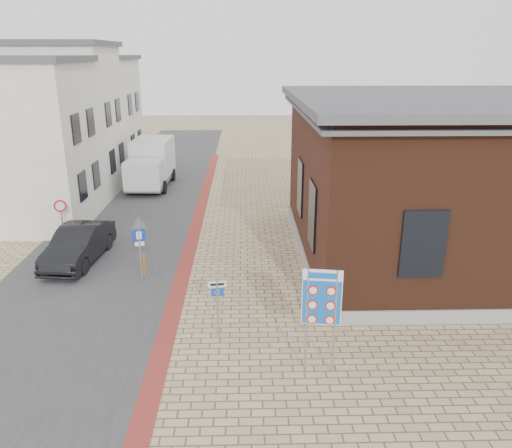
# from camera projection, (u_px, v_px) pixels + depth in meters

# --- Properties ---
(ground) EXTENTS (120.00, 120.00, 0.00)m
(ground) POSITION_uv_depth(u_px,v_px,m) (230.00, 343.00, 15.21)
(ground) COLOR tan
(ground) RESTS_ON ground
(road_strip) EXTENTS (7.00, 60.00, 0.02)m
(road_strip) POSITION_uv_depth(u_px,v_px,m) (142.00, 204.00, 29.26)
(road_strip) COLOR #38383A
(road_strip) RESTS_ON ground
(curb_strip) EXTENTS (0.60, 40.00, 0.02)m
(curb_strip) POSITION_uv_depth(u_px,v_px,m) (194.00, 232.00, 24.62)
(curb_strip) COLOR maroon
(curb_strip) RESTS_ON ground
(brick_building) EXTENTS (13.00, 13.00, 6.80)m
(brick_building) POSITION_uv_depth(u_px,v_px,m) (447.00, 177.00, 20.92)
(brick_building) COLOR gray
(brick_building) RESTS_ON ground
(townhouse_near) EXTENTS (7.40, 6.40, 8.30)m
(townhouse_near) POSITION_uv_depth(u_px,v_px,m) (15.00, 142.00, 24.95)
(townhouse_near) COLOR silver
(townhouse_near) RESTS_ON ground
(townhouse_mid) EXTENTS (7.40, 6.40, 9.10)m
(townhouse_mid) POSITION_uv_depth(u_px,v_px,m) (56.00, 119.00, 30.50)
(townhouse_mid) COLOR silver
(townhouse_mid) RESTS_ON ground
(townhouse_far) EXTENTS (7.40, 6.40, 8.30)m
(townhouse_far) POSITION_uv_depth(u_px,v_px,m) (86.00, 115.00, 36.31)
(townhouse_far) COLOR silver
(townhouse_far) RESTS_ON ground
(bike_rack) EXTENTS (0.08, 1.80, 0.60)m
(bike_rack) POSITION_uv_depth(u_px,v_px,m) (308.00, 301.00, 17.27)
(bike_rack) COLOR slate
(bike_rack) RESTS_ON ground
(sedan) EXTENTS (2.05, 4.77, 1.53)m
(sedan) POSITION_uv_depth(u_px,v_px,m) (79.00, 245.00, 20.96)
(sedan) COLOR black
(sedan) RESTS_ON ground
(box_truck) EXTENTS (2.62, 5.85, 3.02)m
(box_truck) POSITION_uv_depth(u_px,v_px,m) (151.00, 163.00, 32.74)
(box_truck) COLOR slate
(box_truck) RESTS_ON ground
(border_sign) EXTENTS (1.05, 0.20, 3.09)m
(border_sign) POSITION_uv_depth(u_px,v_px,m) (322.00, 299.00, 13.13)
(border_sign) COLOR gray
(border_sign) RESTS_ON ground
(essen_sign) EXTENTS (0.56, 0.11, 2.07)m
(essen_sign) POSITION_uv_depth(u_px,v_px,m) (218.00, 299.00, 15.05)
(essen_sign) COLOR gray
(essen_sign) RESTS_ON ground
(parking_sign) EXTENTS (0.48, 0.17, 2.21)m
(parking_sign) POSITION_uv_depth(u_px,v_px,m) (140.00, 245.00, 18.90)
(parking_sign) COLOR gray
(parking_sign) RESTS_ON ground
(yield_sign) EXTENTS (0.76, 0.19, 2.13)m
(yield_sign) POSITION_uv_depth(u_px,v_px,m) (139.00, 229.00, 20.25)
(yield_sign) COLOR gray
(yield_sign) RESTS_ON ground
(speed_sign) EXTENTS (0.51, 0.22, 2.30)m
(speed_sign) POSITION_uv_depth(u_px,v_px,m) (62.00, 217.00, 22.10)
(speed_sign) COLOR gray
(speed_sign) RESTS_ON ground
(bollard) EXTENTS (0.10, 0.10, 0.89)m
(bollard) POSITION_uv_depth(u_px,v_px,m) (144.00, 265.00, 19.71)
(bollard) COLOR #DC570B
(bollard) RESTS_ON ground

